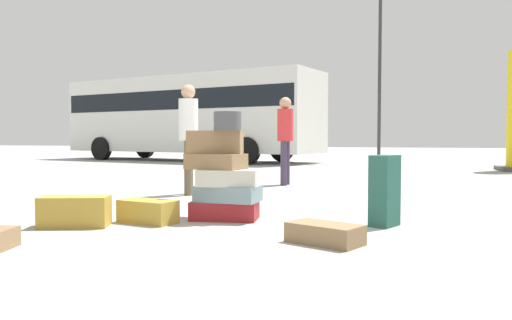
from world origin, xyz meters
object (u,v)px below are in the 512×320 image
(person_tourist_with_camera, at_px, (188,129))
(suitcase_brown_white_trunk, at_px, (325,234))
(person_bearded_onlooker, at_px, (285,133))
(suitcase_tan_left_side, at_px, (148,211))
(suitcase_teal_foreground_far, at_px, (385,191))
(lamp_post, at_px, (380,39))
(suitcase_tower, at_px, (223,174))
(parked_bus, at_px, (189,113))
(suitcase_tan_upright_blue, at_px, (75,212))

(person_tourist_with_camera, bearing_deg, suitcase_brown_white_trunk, 21.60)
(suitcase_brown_white_trunk, distance_m, person_bearded_onlooker, 5.31)
(suitcase_tan_left_side, bearing_deg, suitcase_brown_white_trunk, -1.87)
(suitcase_teal_foreground_far, bearing_deg, lamp_post, 116.40)
(suitcase_tower, height_order, parked_bus, parked_bus)
(suitcase_teal_foreground_far, bearing_deg, person_bearded_onlooker, 139.50)
(suitcase_brown_white_trunk, bearing_deg, suitcase_tan_left_side, -171.05)
(suitcase_tan_upright_blue, bearing_deg, suitcase_teal_foreground_far, -1.75)
(lamp_post, bearing_deg, suitcase_brown_white_trunk, -89.42)
(person_bearded_onlooker, xyz_separation_m, person_tourist_with_camera, (-1.10, -1.98, 0.04))
(suitcase_tan_left_side, height_order, suitcase_tan_upright_blue, suitcase_tan_upright_blue)
(suitcase_brown_white_trunk, relative_size, lamp_post, 0.09)
(parked_bus, height_order, lamp_post, lamp_post)
(suitcase_tan_upright_blue, relative_size, parked_bus, 0.06)
(suitcase_tan_upright_blue, bearing_deg, person_tourist_with_camera, 72.36)
(suitcase_teal_foreground_far, bearing_deg, suitcase_tower, -155.07)
(suitcase_tower, bearing_deg, lamp_post, 85.26)
(person_tourist_with_camera, relative_size, parked_bus, 0.16)
(suitcase_brown_white_trunk, bearing_deg, suitcase_teal_foreground_far, 89.63)
(suitcase_teal_foreground_far, distance_m, parked_bus, 14.89)
(suitcase_tan_upright_blue, bearing_deg, suitcase_tower, 15.78)
(suitcase_tan_upright_blue, height_order, person_bearded_onlooker, person_bearded_onlooker)
(suitcase_teal_foreground_far, xyz_separation_m, suitcase_brown_white_trunk, (-0.46, -1.01, -0.27))
(suitcase_tan_upright_blue, height_order, parked_bus, parked_bus)
(suitcase_tan_left_side, distance_m, suitcase_tan_upright_blue, 0.72)
(suitcase_tan_left_side, relative_size, person_bearded_onlooker, 0.37)
(suitcase_teal_foreground_far, bearing_deg, person_tourist_with_camera, 169.88)
(person_bearded_onlooker, distance_m, parked_bus, 10.43)
(lamp_post, bearing_deg, suitcase_tan_upright_blue, -99.45)
(person_tourist_with_camera, bearing_deg, suitcase_tan_upright_blue, -17.77)
(suitcase_tan_left_side, relative_size, suitcase_tan_upright_blue, 0.91)
(suitcase_brown_white_trunk, distance_m, person_tourist_with_camera, 4.09)
(parked_bus, distance_m, lamp_post, 7.54)
(suitcase_tower, xyz_separation_m, lamp_post, (1.11, 13.44, 3.89))
(suitcase_tower, xyz_separation_m, suitcase_teal_foreground_far, (1.72, 0.03, -0.13))
(suitcase_tower, xyz_separation_m, suitcase_tan_left_side, (-0.67, -0.45, -0.37))
(suitcase_tower, bearing_deg, person_bearded_onlooker, 93.01)
(suitcase_tan_left_side, xyz_separation_m, suitcase_brown_white_trunk, (1.93, -0.52, -0.03))
(suitcase_tower, bearing_deg, suitcase_tan_upright_blue, -145.77)
(suitcase_tan_upright_blue, distance_m, person_bearded_onlooker, 5.09)
(person_tourist_with_camera, height_order, lamp_post, lamp_post)
(suitcase_tan_left_side, distance_m, parked_bus, 14.28)
(suitcase_tower, height_order, person_bearded_onlooker, person_bearded_onlooker)
(suitcase_tan_left_side, height_order, lamp_post, lamp_post)
(suitcase_teal_foreground_far, distance_m, lamp_post, 14.01)
(person_bearded_onlooker, height_order, parked_bus, parked_bus)
(lamp_post, bearing_deg, suitcase_tower, -94.74)
(suitcase_tower, height_order, suitcase_brown_white_trunk, suitcase_tower)
(person_tourist_with_camera, bearing_deg, parked_bus, -175.01)
(suitcase_tower, bearing_deg, person_tourist_with_camera, 122.29)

